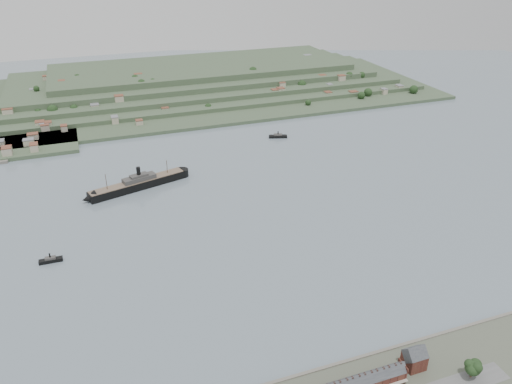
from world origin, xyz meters
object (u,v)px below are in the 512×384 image
object	(u,v)px
steamship	(135,185)
tugboat	(51,260)
gabled_building	(414,358)
fig_tree	(474,368)

from	to	relation	value
steamship	tugboat	distance (m)	118.78
gabled_building	tugboat	xyz separation A→B (m)	(-180.05, 168.72, -6.45)
gabled_building	fig_tree	xyz separation A→B (m)	(23.94, -16.38, 0.63)
gabled_building	fig_tree	bearing A→B (deg)	-34.38
gabled_building	tugboat	distance (m)	246.83
tugboat	fig_tree	bearing A→B (deg)	-42.22
steamship	fig_tree	size ratio (longest dim) A/B	8.95
tugboat	fig_tree	xyz separation A→B (m)	(203.99, -185.10, 7.07)
steamship	tugboat	xyz separation A→B (m)	(-71.70, -94.66, -2.78)
gabled_building	steamship	bearing A→B (deg)	112.36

